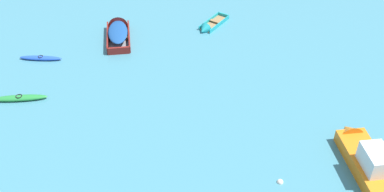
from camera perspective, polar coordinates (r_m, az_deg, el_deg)
name	(u,v)px	position (r m, az deg, el deg)	size (l,w,h in m)	color
rowboat_maroon_midfield_right	(118,30)	(36.43, -9.12, 8.02)	(3.22, 4.89, 1.55)	gray
rowboat_turquoise_distant_center	(208,27)	(36.98, 2.00, 8.49)	(2.10, 3.55, 0.97)	#99754C
kayak_green_far_back	(19,98)	(31.30, -20.57, -0.23)	(3.52, 1.69, 0.34)	#288C3D
motor_launch_orange_far_right	(365,157)	(26.43, 20.63, -7.08)	(3.48, 5.74, 2.14)	orange
kayak_blue_cluster_inner	(41,58)	(34.88, -18.20, 4.49)	(3.10, 1.05, 0.29)	blue
mooring_buoy_outer_edge	(280,182)	(24.77, 10.83, -10.43)	(0.34, 0.34, 0.34)	silver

